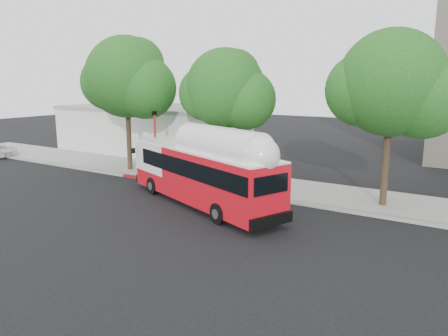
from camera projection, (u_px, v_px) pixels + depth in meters
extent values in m
plane|color=black|center=(180.00, 208.00, 23.05)|extent=(120.00, 120.00, 0.00)
cube|color=gray|center=(242.00, 182.00, 28.41)|extent=(60.00, 5.00, 0.15)
cube|color=gray|center=(220.00, 191.00, 26.26)|extent=(60.00, 0.30, 0.15)
cube|color=maroon|center=(181.00, 184.00, 27.84)|extent=(10.00, 0.32, 0.16)
cylinder|color=#2D2116|center=(129.00, 130.00, 31.73)|extent=(0.36, 0.36, 6.08)
sphere|color=#1D4E16|center=(126.00, 77.00, 30.98)|extent=(5.80, 5.80, 5.80)
sphere|color=#1D4E16|center=(145.00, 88.00, 30.46)|extent=(4.35, 4.35, 4.35)
cylinder|color=#2D2116|center=(225.00, 142.00, 28.00)|extent=(0.36, 0.36, 5.44)
sphere|color=#1D4E16|center=(225.00, 88.00, 27.33)|extent=(5.00, 5.00, 5.00)
sphere|color=#1D4E16|center=(246.00, 99.00, 26.90)|extent=(3.75, 3.75, 3.75)
cylinder|color=#2D2116|center=(386.00, 154.00, 22.54)|extent=(0.36, 0.36, 5.76)
sphere|color=#1D4E16|center=(392.00, 83.00, 21.83)|extent=(5.40, 5.40, 5.40)
sphere|color=#1D4E16|center=(423.00, 98.00, 21.36)|extent=(4.05, 4.05, 4.05)
cube|color=silver|center=(155.00, 129.00, 41.60)|extent=(16.00, 10.00, 4.00)
cube|color=gray|center=(154.00, 107.00, 41.19)|extent=(16.20, 10.20, 0.30)
cube|color=red|center=(201.00, 175.00, 23.24)|extent=(11.14, 6.29, 2.67)
cube|color=black|center=(206.00, 166.00, 22.77)|extent=(10.13, 5.94, 0.87)
cube|color=white|center=(201.00, 150.00, 22.97)|extent=(11.11, 6.22, 0.09)
cube|color=white|center=(221.00, 149.00, 21.47)|extent=(6.15, 3.88, 0.51)
cube|color=black|center=(151.00, 177.00, 28.26)|extent=(1.29, 1.81, 0.06)
imported|color=navy|center=(151.00, 170.00, 28.18)|extent=(1.09, 1.67, 0.83)
cylinder|color=#AE1D12|center=(155.00, 148.00, 29.20)|extent=(0.13, 0.13, 4.36)
cube|color=black|center=(154.00, 113.00, 28.75)|extent=(0.05, 0.44, 0.27)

